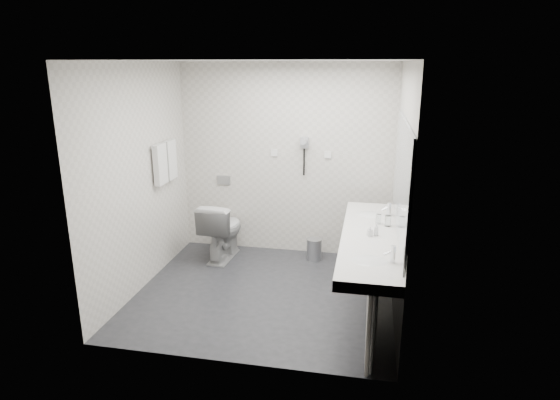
# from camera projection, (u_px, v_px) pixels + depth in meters

# --- Properties ---
(floor) EXTENTS (2.80, 2.80, 0.00)m
(floor) POSITION_uv_depth(u_px,v_px,m) (264.00, 293.00, 5.27)
(floor) COLOR #242529
(floor) RESTS_ON ground
(ceiling) EXTENTS (2.80, 2.80, 0.00)m
(ceiling) POSITION_uv_depth(u_px,v_px,m) (262.00, 61.00, 4.57)
(ceiling) COLOR silver
(ceiling) RESTS_ON wall_back
(wall_back) EXTENTS (2.80, 0.00, 2.80)m
(wall_back) POSITION_uv_depth(u_px,v_px,m) (286.00, 161.00, 6.15)
(wall_back) COLOR beige
(wall_back) RESTS_ON floor
(wall_front) EXTENTS (2.80, 0.00, 2.80)m
(wall_front) POSITION_uv_depth(u_px,v_px,m) (226.00, 225.00, 3.70)
(wall_front) COLOR beige
(wall_front) RESTS_ON floor
(wall_left) EXTENTS (0.00, 2.60, 2.60)m
(wall_left) POSITION_uv_depth(u_px,v_px,m) (140.00, 179.00, 5.18)
(wall_left) COLOR beige
(wall_left) RESTS_ON floor
(wall_right) EXTENTS (0.00, 2.60, 2.60)m
(wall_right) POSITION_uv_depth(u_px,v_px,m) (401.00, 192.00, 4.67)
(wall_right) COLOR beige
(wall_right) RESTS_ON floor
(vanity_counter) EXTENTS (0.55, 2.20, 0.10)m
(vanity_counter) POSITION_uv_depth(u_px,v_px,m) (370.00, 239.00, 4.65)
(vanity_counter) COLOR silver
(vanity_counter) RESTS_ON floor
(vanity_panel) EXTENTS (0.03, 2.15, 0.75)m
(vanity_panel) POSITION_uv_depth(u_px,v_px,m) (370.00, 279.00, 4.77)
(vanity_panel) COLOR gray
(vanity_panel) RESTS_ON floor
(vanity_post_near) EXTENTS (0.06, 0.06, 0.75)m
(vanity_post_near) POSITION_uv_depth(u_px,v_px,m) (372.00, 335.00, 3.78)
(vanity_post_near) COLOR silver
(vanity_post_near) RESTS_ON floor
(vanity_post_far) EXTENTS (0.06, 0.06, 0.75)m
(vanity_post_far) POSITION_uv_depth(u_px,v_px,m) (373.00, 242.00, 5.74)
(vanity_post_far) COLOR silver
(vanity_post_far) RESTS_ON floor
(mirror) EXTENTS (0.02, 2.20, 1.05)m
(mirror) POSITION_uv_depth(u_px,v_px,m) (401.00, 177.00, 4.42)
(mirror) COLOR #B2BCC6
(mirror) RESTS_ON wall_right
(basin_near) EXTENTS (0.40, 0.31, 0.05)m
(basin_near) POSITION_uv_depth(u_px,v_px,m) (369.00, 262.00, 4.03)
(basin_near) COLOR silver
(basin_near) RESTS_ON vanity_counter
(basin_far) EXTENTS (0.40, 0.31, 0.05)m
(basin_far) POSITION_uv_depth(u_px,v_px,m) (371.00, 216.00, 5.26)
(basin_far) COLOR silver
(basin_far) RESTS_ON vanity_counter
(faucet_near) EXTENTS (0.04, 0.04, 0.15)m
(faucet_near) POSITION_uv_depth(u_px,v_px,m) (393.00, 254.00, 3.97)
(faucet_near) COLOR silver
(faucet_near) RESTS_ON vanity_counter
(faucet_far) EXTENTS (0.04, 0.04, 0.15)m
(faucet_far) POSITION_uv_depth(u_px,v_px,m) (389.00, 209.00, 5.20)
(faucet_far) COLOR silver
(faucet_far) RESTS_ON vanity_counter
(soap_bottle_a) EXTENTS (0.06, 0.06, 0.10)m
(soap_bottle_a) POSITION_uv_depth(u_px,v_px,m) (370.00, 231.00, 4.58)
(soap_bottle_a) COLOR beige
(soap_bottle_a) RESTS_ON vanity_counter
(soap_bottle_c) EXTENTS (0.05, 0.05, 0.13)m
(soap_bottle_c) POSITION_uv_depth(u_px,v_px,m) (376.00, 229.00, 4.60)
(soap_bottle_c) COLOR beige
(soap_bottle_c) RESTS_ON vanity_counter
(glass_left) EXTENTS (0.08, 0.08, 0.11)m
(glass_left) POSITION_uv_depth(u_px,v_px,m) (388.00, 221.00, 4.86)
(glass_left) COLOR silver
(glass_left) RESTS_ON vanity_counter
(glass_right) EXTENTS (0.07, 0.07, 0.11)m
(glass_right) POSITION_uv_depth(u_px,v_px,m) (378.00, 219.00, 4.93)
(glass_right) COLOR silver
(glass_right) RESTS_ON vanity_counter
(toilet) EXTENTS (0.49, 0.79, 0.77)m
(toilet) POSITION_uv_depth(u_px,v_px,m) (222.00, 230.00, 6.13)
(toilet) COLOR silver
(toilet) RESTS_ON floor
(flush_plate) EXTENTS (0.18, 0.02, 0.12)m
(flush_plate) POSITION_uv_depth(u_px,v_px,m) (224.00, 180.00, 6.38)
(flush_plate) COLOR #B2B5BA
(flush_plate) RESTS_ON wall_back
(pedal_bin) EXTENTS (0.20, 0.20, 0.27)m
(pedal_bin) POSITION_uv_depth(u_px,v_px,m) (314.00, 250.00, 6.13)
(pedal_bin) COLOR #B2B5BA
(pedal_bin) RESTS_ON floor
(bin_lid) EXTENTS (0.19, 0.19, 0.02)m
(bin_lid) POSITION_uv_depth(u_px,v_px,m) (314.00, 239.00, 6.09)
(bin_lid) COLOR #B2B5BA
(bin_lid) RESTS_ON pedal_bin
(towel_rail) EXTENTS (0.02, 0.62, 0.02)m
(towel_rail) POSITION_uv_depth(u_px,v_px,m) (163.00, 144.00, 5.61)
(towel_rail) COLOR silver
(towel_rail) RESTS_ON wall_left
(towel_near) EXTENTS (0.07, 0.24, 0.48)m
(towel_near) POSITION_uv_depth(u_px,v_px,m) (160.00, 164.00, 5.54)
(towel_near) COLOR silver
(towel_near) RESTS_ON towel_rail
(towel_far) EXTENTS (0.07, 0.24, 0.48)m
(towel_far) POSITION_uv_depth(u_px,v_px,m) (170.00, 160.00, 5.80)
(towel_far) COLOR silver
(towel_far) RESTS_ON towel_rail
(dryer_cradle) EXTENTS (0.10, 0.04, 0.14)m
(dryer_cradle) POSITION_uv_depth(u_px,v_px,m) (305.00, 143.00, 6.00)
(dryer_cradle) COLOR gray
(dryer_cradle) RESTS_ON wall_back
(dryer_barrel) EXTENTS (0.08, 0.14, 0.08)m
(dryer_barrel) POSITION_uv_depth(u_px,v_px,m) (304.00, 141.00, 5.93)
(dryer_barrel) COLOR gray
(dryer_barrel) RESTS_ON dryer_cradle
(dryer_cord) EXTENTS (0.02, 0.02, 0.35)m
(dryer_cord) POSITION_uv_depth(u_px,v_px,m) (304.00, 162.00, 6.06)
(dryer_cord) COLOR black
(dryer_cord) RESTS_ON dryer_cradle
(switch_plate_a) EXTENTS (0.09, 0.02, 0.09)m
(switch_plate_a) POSITION_uv_depth(u_px,v_px,m) (274.00, 153.00, 6.14)
(switch_plate_a) COLOR silver
(switch_plate_a) RESTS_ON wall_back
(switch_plate_b) EXTENTS (0.09, 0.02, 0.09)m
(switch_plate_b) POSITION_uv_depth(u_px,v_px,m) (328.00, 155.00, 6.01)
(switch_plate_b) COLOR silver
(switch_plate_b) RESTS_ON wall_back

